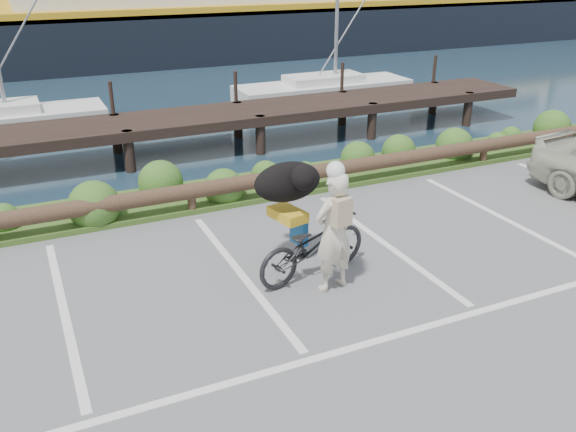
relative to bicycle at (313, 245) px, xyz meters
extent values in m
plane|color=#59595B|center=(-0.98, -1.49, -0.52)|extent=(72.00, 72.00, 0.00)
plane|color=#182A39|center=(-0.98, 46.51, -1.72)|extent=(160.00, 160.00, 0.00)
cube|color=#3D5B21|center=(-0.98, 3.81, -0.47)|extent=(34.00, 1.60, 0.10)
imported|color=black|center=(0.00, 0.00, 0.00)|extent=(2.06, 1.09, 1.03)
imported|color=beige|center=(0.10, -0.45, 0.39)|extent=(0.74, 0.57, 1.81)
ellipsoid|color=black|center=(-0.14, 0.61, 0.83)|extent=(0.75, 1.17, 0.63)
camera|label=1|loc=(-3.76, -7.31, 4.05)|focal=38.00mm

